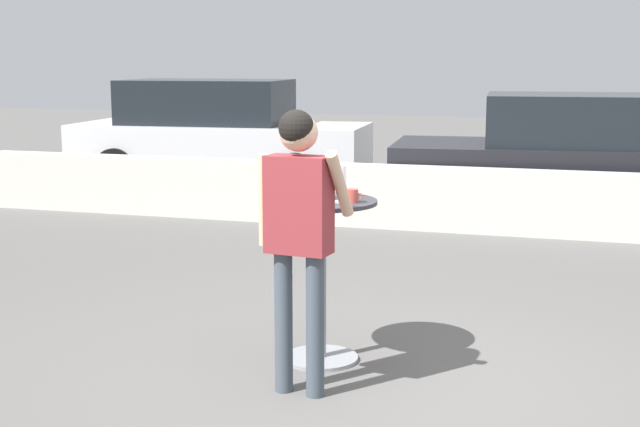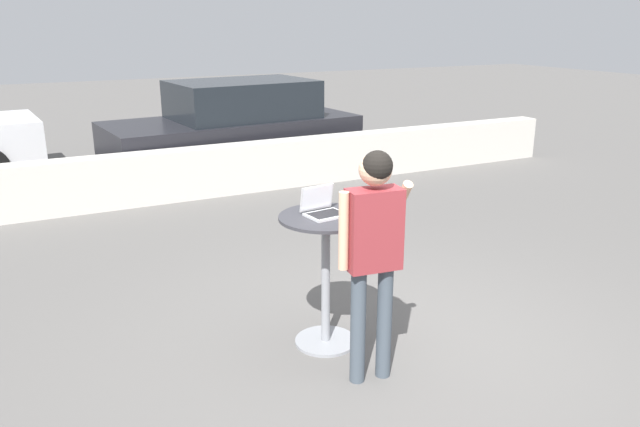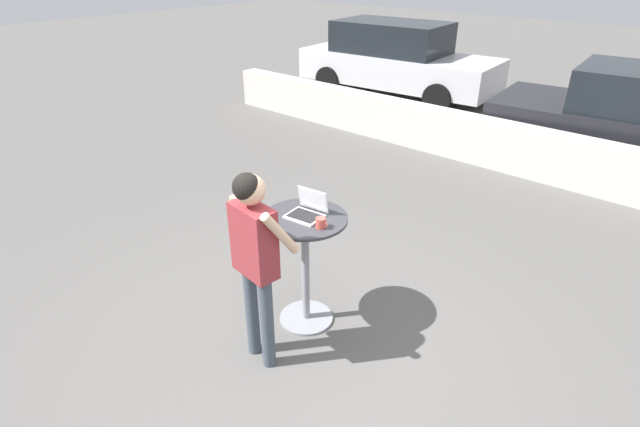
{
  "view_description": "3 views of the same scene",
  "coord_description": "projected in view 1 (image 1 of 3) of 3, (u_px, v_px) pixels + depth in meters",
  "views": [
    {
      "loc": [
        1.24,
        -5.16,
        2.01
      ],
      "look_at": [
        -0.39,
        0.23,
        1.01
      ],
      "focal_mm": 50.0,
      "sensor_mm": 36.0,
      "label": 1
    },
    {
      "loc": [
        -2.52,
        -3.73,
        2.53
      ],
      "look_at": [
        -0.59,
        0.06,
        1.2
      ],
      "focal_mm": 35.0,
      "sensor_mm": 36.0,
      "label": 2
    },
    {
      "loc": [
        2.12,
        -2.39,
        3.09
      ],
      "look_at": [
        -0.17,
        0.24,
        1.24
      ],
      "focal_mm": 28.0,
      "sensor_mm": 36.0,
      "label": 3
    }
  ],
  "objects": [
    {
      "name": "ground_plane",
      "position": [
        369.0,
        382.0,
        5.57
      ],
      "size": [
        50.0,
        50.0,
        0.0
      ],
      "primitive_type": "plane",
      "color": "#5B5956"
    },
    {
      "name": "pavement_kerb",
      "position": [
        473.0,
        200.0,
        10.3
      ],
      "size": [
        12.93,
        0.35,
        0.74
      ],
      "color": "beige",
      "rests_on": "ground_plane"
    },
    {
      "name": "cafe_table",
      "position": [
        321.0,
        258.0,
        5.87
      ],
      "size": [
        0.74,
        0.74,
        1.09
      ],
      "color": "gray",
      "rests_on": "ground_plane"
    },
    {
      "name": "laptop",
      "position": [
        322.0,
        192.0,
        5.83
      ],
      "size": [
        0.32,
        0.3,
        0.22
      ],
      "color": "silver",
      "rests_on": "cafe_table"
    },
    {
      "name": "coffee_mug",
      "position": [
        352.0,
        196.0,
        5.69
      ],
      "size": [
        0.12,
        0.08,
        0.09
      ],
      "color": "#C14C42",
      "rests_on": "cafe_table"
    },
    {
      "name": "standing_person",
      "position": [
        299.0,
        216.0,
        5.2
      ],
      "size": [
        0.54,
        0.35,
        1.71
      ],
      "color": "#424C56",
      "rests_on": "ground_plane"
    },
    {
      "name": "parked_car_near_street",
      "position": [
        568.0,
        155.0,
        11.18
      ],
      "size": [
        4.35,
        2.2,
        1.55
      ],
      "color": "black",
      "rests_on": "ground_plane"
    },
    {
      "name": "parked_car_further_down",
      "position": [
        217.0,
        132.0,
        14.04
      ],
      "size": [
        4.69,
        2.13,
        1.65
      ],
      "color": "silver",
      "rests_on": "ground_plane"
    }
  ]
}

